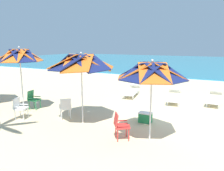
{
  "coord_description": "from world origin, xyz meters",
  "views": [
    {
      "loc": [
        1.55,
        -8.81,
        3.0
      ],
      "look_at": [
        -3.07,
        0.49,
        1.0
      ],
      "focal_mm": 34.61,
      "sensor_mm": 36.0,
      "label": 1
    }
  ],
  "objects_px": {
    "beach_umbrella_0": "(152,71)",
    "sun_lounger_2": "(132,91)",
    "beach_umbrella_1": "(81,62)",
    "cooler_box": "(145,117)",
    "plastic_chair_1": "(65,107)",
    "plastic_chair_3": "(33,98)",
    "sun_lounger_0": "(214,98)",
    "beach_umbrella_2": "(20,56)",
    "sun_lounger_1": "(174,96)",
    "plastic_chair_2": "(20,107)",
    "plastic_chair_0": "(120,125)"
  },
  "relations": [
    {
      "from": "plastic_chair_3",
      "to": "plastic_chair_2",
      "type": "bearing_deg",
      "value": -66.29
    },
    {
      "from": "plastic_chair_0",
      "to": "sun_lounger_1",
      "type": "height_order",
      "value": "plastic_chair_0"
    },
    {
      "from": "beach_umbrella_2",
      "to": "sun_lounger_1",
      "type": "bearing_deg",
      "value": 39.57
    },
    {
      "from": "plastic_chair_2",
      "to": "cooler_box",
      "type": "relative_size",
      "value": 1.73
    },
    {
      "from": "beach_umbrella_1",
      "to": "plastic_chair_3",
      "type": "relative_size",
      "value": 3.14
    },
    {
      "from": "beach_umbrella_0",
      "to": "plastic_chair_1",
      "type": "xyz_separation_m",
      "value": [
        -3.63,
        0.36,
        -1.69
      ]
    },
    {
      "from": "beach_umbrella_0",
      "to": "beach_umbrella_2",
      "type": "height_order",
      "value": "beach_umbrella_2"
    },
    {
      "from": "beach_umbrella_1",
      "to": "plastic_chair_1",
      "type": "bearing_deg",
      "value": 175.98
    },
    {
      "from": "plastic_chair_1",
      "to": "sun_lounger_1",
      "type": "height_order",
      "value": "plastic_chair_1"
    },
    {
      "from": "plastic_chair_0",
      "to": "sun_lounger_1",
      "type": "xyz_separation_m",
      "value": [
        0.65,
        5.46,
        -0.22
      ]
    },
    {
      "from": "sun_lounger_0",
      "to": "cooler_box",
      "type": "xyz_separation_m",
      "value": [
        -2.33,
        -4.15,
        -0.08
      ]
    },
    {
      "from": "plastic_chair_2",
      "to": "plastic_chair_3",
      "type": "relative_size",
      "value": 1.0
    },
    {
      "from": "beach_umbrella_2",
      "to": "sun_lounger_0",
      "type": "height_order",
      "value": "beach_umbrella_2"
    },
    {
      "from": "sun_lounger_0",
      "to": "sun_lounger_2",
      "type": "bearing_deg",
      "value": -176.6
    },
    {
      "from": "plastic_chair_1",
      "to": "sun_lounger_1",
      "type": "xyz_separation_m",
      "value": [
        3.42,
        4.69,
        -0.22
      ]
    },
    {
      "from": "plastic_chair_3",
      "to": "sun_lounger_1",
      "type": "bearing_deg",
      "value": 36.9
    },
    {
      "from": "beach_umbrella_2",
      "to": "sun_lounger_2",
      "type": "xyz_separation_m",
      "value": [
        3.28,
        5.0,
        -2.2
      ]
    },
    {
      "from": "plastic_chair_0",
      "to": "plastic_chair_1",
      "type": "height_order",
      "value": "same"
    },
    {
      "from": "cooler_box",
      "to": "beach_umbrella_1",
      "type": "bearing_deg",
      "value": -152.54
    },
    {
      "from": "plastic_chair_2",
      "to": "beach_umbrella_0",
      "type": "bearing_deg",
      "value": 4.72
    },
    {
      "from": "beach_umbrella_2",
      "to": "sun_lounger_2",
      "type": "relative_size",
      "value": 1.31
    },
    {
      "from": "beach_umbrella_2",
      "to": "plastic_chair_2",
      "type": "relative_size",
      "value": 3.35
    },
    {
      "from": "cooler_box",
      "to": "beach_umbrella_0",
      "type": "bearing_deg",
      "value": -67.07
    },
    {
      "from": "beach_umbrella_1",
      "to": "sun_lounger_2",
      "type": "xyz_separation_m",
      "value": [
        0.08,
        5.01,
        -2.05
      ]
    },
    {
      "from": "plastic_chair_3",
      "to": "sun_lounger_2",
      "type": "height_order",
      "value": "plastic_chair_3"
    },
    {
      "from": "beach_umbrella_0",
      "to": "plastic_chair_2",
      "type": "relative_size",
      "value": 2.95
    },
    {
      "from": "plastic_chair_3",
      "to": "sun_lounger_1",
      "type": "height_order",
      "value": "plastic_chair_3"
    },
    {
      "from": "plastic_chair_3",
      "to": "beach_umbrella_0",
      "type": "bearing_deg",
      "value": -7.84
    },
    {
      "from": "beach_umbrella_0",
      "to": "beach_umbrella_2",
      "type": "distance_m",
      "value": 5.96
    },
    {
      "from": "beach_umbrella_1",
      "to": "cooler_box",
      "type": "bearing_deg",
      "value": 27.46
    },
    {
      "from": "beach_umbrella_0",
      "to": "sun_lounger_2",
      "type": "bearing_deg",
      "value": 116.71
    },
    {
      "from": "sun_lounger_1",
      "to": "sun_lounger_2",
      "type": "distance_m",
      "value": 2.48
    },
    {
      "from": "beach_umbrella_2",
      "to": "sun_lounger_0",
      "type": "relative_size",
      "value": 1.33
    },
    {
      "from": "plastic_chair_0",
      "to": "sun_lounger_0",
      "type": "distance_m",
      "value": 6.52
    },
    {
      "from": "beach_umbrella_0",
      "to": "plastic_chair_1",
      "type": "distance_m",
      "value": 4.02
    },
    {
      "from": "beach_umbrella_0",
      "to": "sun_lounger_2",
      "type": "distance_m",
      "value": 6.24
    },
    {
      "from": "sun_lounger_2",
      "to": "sun_lounger_1",
      "type": "bearing_deg",
      "value": -5.88
    },
    {
      "from": "plastic_chair_0",
      "to": "plastic_chair_3",
      "type": "bearing_deg",
      "value": 166.34
    },
    {
      "from": "beach_umbrella_0",
      "to": "sun_lounger_0",
      "type": "height_order",
      "value": "beach_umbrella_0"
    },
    {
      "from": "beach_umbrella_2",
      "to": "sun_lounger_1",
      "type": "distance_m",
      "value": 7.77
    },
    {
      "from": "plastic_chair_3",
      "to": "sun_lounger_0",
      "type": "distance_m",
      "value": 8.96
    },
    {
      "from": "beach_umbrella_1",
      "to": "sun_lounger_0",
      "type": "height_order",
      "value": "beach_umbrella_1"
    },
    {
      "from": "beach_umbrella_1",
      "to": "plastic_chair_1",
      "type": "relative_size",
      "value": 3.14
    },
    {
      "from": "beach_umbrella_1",
      "to": "plastic_chair_3",
      "type": "height_order",
      "value": "beach_umbrella_1"
    },
    {
      "from": "beach_umbrella_2",
      "to": "plastic_chair_3",
      "type": "bearing_deg",
      "value": 80.14
    },
    {
      "from": "plastic_chair_2",
      "to": "sun_lounger_0",
      "type": "bearing_deg",
      "value": 40.47
    },
    {
      "from": "beach_umbrella_2",
      "to": "sun_lounger_0",
      "type": "bearing_deg",
      "value": 34.43
    },
    {
      "from": "beach_umbrella_1",
      "to": "plastic_chair_3",
      "type": "xyz_separation_m",
      "value": [
        -3.11,
        0.51,
        -1.84
      ]
    },
    {
      "from": "plastic_chair_0",
      "to": "sun_lounger_1",
      "type": "relative_size",
      "value": 0.39
    },
    {
      "from": "beach_umbrella_1",
      "to": "cooler_box",
      "type": "distance_m",
      "value": 3.23
    }
  ]
}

